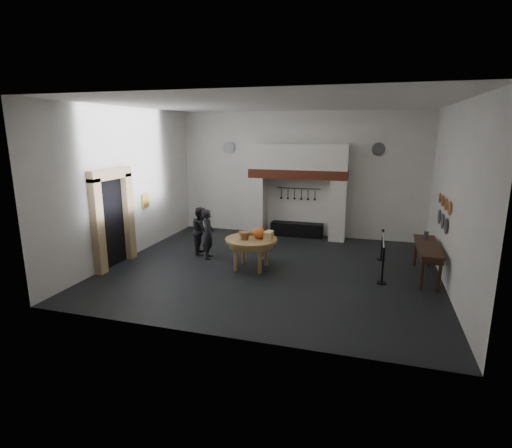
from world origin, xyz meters
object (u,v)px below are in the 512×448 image
(barrier_post_near, at_px, (383,267))
(side_table, at_px, (428,246))
(work_table, at_px, (251,240))
(barrier_post_far, at_px, (382,246))
(iron_range, at_px, (297,229))
(visitor_near, at_px, (208,234))
(visitor_far, at_px, (201,230))

(barrier_post_near, bearing_deg, side_table, 34.94)
(work_table, xyz_separation_m, side_table, (4.66, 0.61, 0.03))
(work_table, relative_size, barrier_post_far, 1.62)
(work_table, bearing_deg, iron_range, 81.70)
(work_table, relative_size, visitor_near, 0.96)
(visitor_near, distance_m, side_table, 6.19)
(work_table, distance_m, visitor_far, 2.13)
(barrier_post_far, bearing_deg, iron_range, 145.78)
(work_table, height_order, barrier_post_near, barrier_post_near)
(visitor_near, bearing_deg, barrier_post_near, -114.48)
(barrier_post_near, height_order, barrier_post_far, same)
(visitor_far, bearing_deg, iron_range, -59.39)
(iron_range, bearing_deg, work_table, -98.30)
(iron_range, relative_size, visitor_far, 1.27)
(visitor_far, height_order, barrier_post_near, visitor_far)
(side_table, bearing_deg, work_table, -172.50)
(iron_range, xyz_separation_m, visitor_far, (-2.49, -2.96, 0.50))
(iron_range, bearing_deg, visitor_far, -130.13)
(work_table, xyz_separation_m, barrier_post_far, (3.55, 1.83, -0.39))
(work_table, relative_size, visitor_far, 0.98)
(side_table, xyz_separation_m, barrier_post_far, (-1.12, 1.22, -0.42))
(work_table, relative_size, barrier_post_near, 1.62)
(iron_range, distance_m, work_table, 3.95)
(barrier_post_far, bearing_deg, visitor_far, -170.40)
(visitor_far, bearing_deg, side_table, -111.81)
(iron_range, bearing_deg, barrier_post_far, -34.22)
(visitor_far, height_order, side_table, visitor_far)
(visitor_far, height_order, barrier_post_far, visitor_far)
(barrier_post_near, bearing_deg, iron_range, 126.52)
(iron_range, xyz_separation_m, visitor_near, (-2.09, -3.36, 0.51))
(visitor_near, height_order, side_table, visitor_near)
(work_table, bearing_deg, visitor_far, 154.78)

